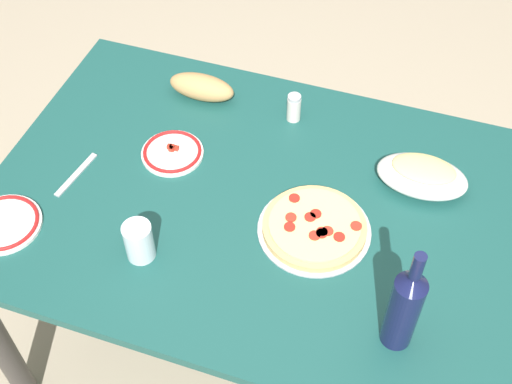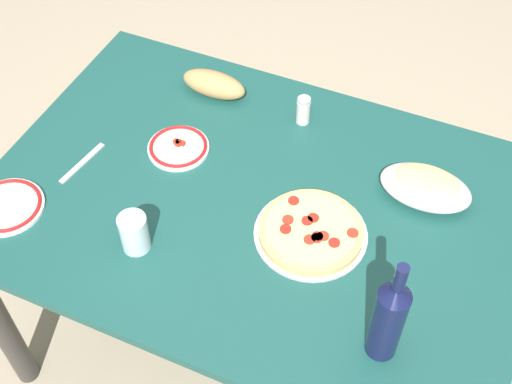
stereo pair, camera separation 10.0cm
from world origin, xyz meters
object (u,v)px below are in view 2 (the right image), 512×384
(pepperoni_pizza, at_px, (311,231))
(wine_bottle, at_px, (389,318))
(baked_pasta_dish, at_px, (426,186))
(bread_loaf, at_px, (214,84))
(spice_shaker, at_px, (303,110))
(water_glass, at_px, (134,233))
(side_plate_near, at_px, (178,147))
(dining_table, at_px, (256,225))
(side_plate_far, at_px, (7,206))

(pepperoni_pizza, distance_m, wine_bottle, 0.36)
(wine_bottle, bearing_deg, baked_pasta_dish, 93.04)
(pepperoni_pizza, relative_size, bread_loaf, 1.43)
(bread_loaf, relative_size, spice_shaker, 2.30)
(pepperoni_pizza, height_order, wine_bottle, wine_bottle)
(water_glass, xyz_separation_m, spice_shaker, (0.22, 0.58, -0.01))
(baked_pasta_dish, distance_m, side_plate_near, 0.68)
(baked_pasta_dish, bearing_deg, water_glass, -144.02)
(dining_table, height_order, spice_shaker, spice_shaker)
(wine_bottle, height_order, side_plate_far, wine_bottle)
(side_plate_near, bearing_deg, wine_bottle, -27.37)
(dining_table, relative_size, pepperoni_pizza, 4.91)
(wine_bottle, xyz_separation_m, water_glass, (-0.63, 0.03, -0.08))
(water_glass, height_order, spice_shaker, water_glass)
(baked_pasta_dish, relative_size, spice_shaker, 2.76)
(baked_pasta_dish, height_order, spice_shaker, spice_shaker)
(dining_table, bearing_deg, pepperoni_pizza, -16.42)
(dining_table, relative_size, spice_shaker, 16.22)
(water_glass, xyz_separation_m, side_plate_near, (-0.06, 0.33, -0.04))
(baked_pasta_dish, xyz_separation_m, wine_bottle, (0.02, -0.47, 0.09))
(wine_bottle, xyz_separation_m, spice_shaker, (-0.42, 0.61, -0.09))
(dining_table, xyz_separation_m, wine_bottle, (0.42, -0.28, 0.24))
(pepperoni_pizza, relative_size, spice_shaker, 3.30)
(baked_pasta_dish, bearing_deg, pepperoni_pizza, -133.62)
(dining_table, relative_size, side_plate_far, 7.38)
(bread_loaf, bearing_deg, wine_bottle, -40.83)
(side_plate_near, bearing_deg, baked_pasta_dish, 9.11)
(pepperoni_pizza, bearing_deg, bread_loaf, 140.08)
(pepperoni_pizza, xyz_separation_m, baked_pasta_dish, (0.23, 0.24, 0.03))
(water_glass, relative_size, spice_shaker, 1.22)
(wine_bottle, bearing_deg, pepperoni_pizza, 137.60)
(baked_pasta_dish, height_order, water_glass, water_glass)
(baked_pasta_dish, distance_m, wine_bottle, 0.48)
(pepperoni_pizza, bearing_deg, baked_pasta_dish, 46.38)
(side_plate_near, height_order, bread_loaf, bread_loaf)
(baked_pasta_dish, bearing_deg, bread_loaf, 168.24)
(pepperoni_pizza, bearing_deg, wine_bottle, -42.40)
(wine_bottle, distance_m, side_plate_far, 1.01)
(water_glass, bearing_deg, spice_shaker, 69.63)
(dining_table, xyz_separation_m, bread_loaf, (-0.28, 0.33, 0.15))
(dining_table, xyz_separation_m, side_plate_near, (-0.27, 0.08, 0.12))
(pepperoni_pizza, bearing_deg, side_plate_near, 163.64)
(baked_pasta_dish, xyz_separation_m, side_plate_far, (-0.98, -0.47, -0.03))
(pepperoni_pizza, distance_m, side_plate_near, 0.46)
(wine_bottle, height_order, water_glass, wine_bottle)
(pepperoni_pizza, height_order, side_plate_near, pepperoni_pizza)
(dining_table, height_order, side_plate_far, side_plate_far)
(water_glass, relative_size, side_plate_near, 0.61)
(water_glass, bearing_deg, bread_loaf, 96.90)
(water_glass, height_order, bread_loaf, water_glass)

